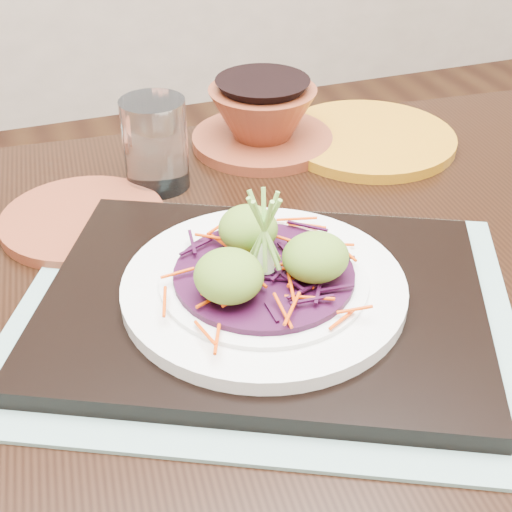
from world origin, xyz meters
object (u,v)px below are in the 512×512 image
object	(u,v)px
water_glass	(155,144)
yellow_plate	(368,138)
terracotta_bowl_set	(262,120)
serving_tray	(264,301)
white_plate	(264,286)
terracotta_side_plate	(83,220)
dining_table	(281,351)

from	to	relation	value
water_glass	yellow_plate	bearing A→B (deg)	3.14
water_glass	terracotta_bowl_set	xyz separation A→B (m)	(0.15, 0.06, -0.02)
serving_tray	water_glass	world-z (taller)	water_glass
white_plate	terracotta_side_plate	size ratio (longest dim) A/B	1.43
serving_tray	white_plate	world-z (taller)	white_plate
dining_table	white_plate	world-z (taller)	white_plate
serving_tray	yellow_plate	size ratio (longest dim) A/B	1.71
dining_table	serving_tray	distance (m)	0.11
terracotta_bowl_set	yellow_plate	xyz separation A→B (m)	(0.13, -0.04, -0.03)
water_glass	serving_tray	bearing A→B (deg)	-82.82
terracotta_side_plate	dining_table	bearing A→B (deg)	-45.35
serving_tray	water_glass	size ratio (longest dim) A/B	3.67
serving_tray	terracotta_bowl_set	size ratio (longest dim) A/B	1.95
terracotta_side_plate	white_plate	bearing A→B (deg)	-57.65
serving_tray	terracotta_side_plate	world-z (taller)	serving_tray
dining_table	terracotta_side_plate	bearing A→B (deg)	139.39
white_plate	yellow_plate	distance (m)	0.37
yellow_plate	terracotta_bowl_set	bearing A→B (deg)	161.88
serving_tray	yellow_plate	xyz separation A→B (m)	(0.25, 0.28, -0.01)
white_plate	water_glass	xyz separation A→B (m)	(-0.03, 0.26, 0.02)
dining_table	water_glass	world-z (taller)	water_glass
terracotta_bowl_set	water_glass	bearing A→B (deg)	-158.94
water_glass	terracotta_bowl_set	size ratio (longest dim) A/B	0.53
yellow_plate	water_glass	bearing A→B (deg)	-176.86
terracotta_side_plate	terracotta_bowl_set	size ratio (longest dim) A/B	0.88
serving_tray	terracotta_bowl_set	xyz separation A→B (m)	(0.12, 0.32, 0.02)
dining_table	water_glass	distance (m)	0.27
serving_tray	yellow_plate	bearing A→B (deg)	74.89
dining_table	water_glass	bearing A→B (deg)	111.51
yellow_plate	terracotta_side_plate	bearing A→B (deg)	-169.06
dining_table	yellow_plate	world-z (taller)	yellow_plate
serving_tray	terracotta_side_plate	xyz separation A→B (m)	(-0.13, 0.20, -0.01)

